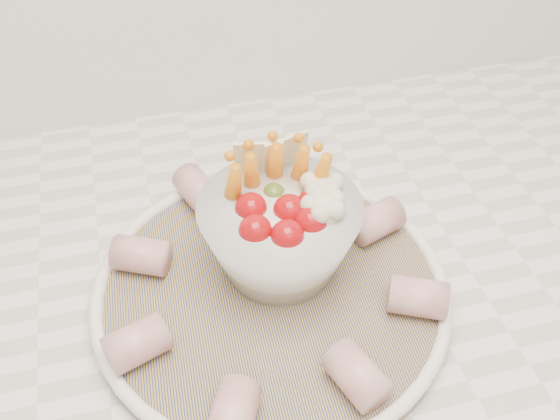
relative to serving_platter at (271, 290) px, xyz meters
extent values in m
cube|color=white|center=(0.13, 0.01, -0.03)|extent=(2.04, 0.62, 0.04)
cylinder|color=navy|center=(0.00, 0.00, 0.00)|extent=(0.33, 0.33, 0.01)
torus|color=white|center=(0.00, 0.00, 0.00)|extent=(0.32, 0.32, 0.01)
sphere|color=#A40A0F|center=(-0.01, 0.00, 0.08)|extent=(0.03, 0.03, 0.03)
sphere|color=#A40A0F|center=(0.01, -0.01, 0.08)|extent=(0.03, 0.03, 0.03)
sphere|color=#A40A0F|center=(0.03, 0.00, 0.08)|extent=(0.03, 0.03, 0.03)
sphere|color=#A40A0F|center=(-0.01, 0.03, 0.08)|extent=(0.03, 0.03, 0.03)
sphere|color=#A40A0F|center=(0.02, 0.02, 0.08)|extent=(0.03, 0.03, 0.03)
sphere|color=#A40A0F|center=(0.04, 0.02, 0.08)|extent=(0.03, 0.03, 0.03)
sphere|color=#4A6722|center=(0.01, 0.04, 0.07)|extent=(0.02, 0.02, 0.02)
cone|color=orange|center=(0.00, 0.06, 0.09)|extent=(0.03, 0.04, 0.07)
cone|color=orange|center=(0.02, 0.06, 0.09)|extent=(0.02, 0.03, 0.07)
cone|color=orange|center=(0.04, 0.06, 0.09)|extent=(0.02, 0.04, 0.07)
cone|color=orange|center=(-0.02, 0.05, 0.09)|extent=(0.03, 0.04, 0.07)
cone|color=orange|center=(0.05, 0.04, 0.09)|extent=(0.03, 0.04, 0.07)
sphere|color=beige|center=(0.05, 0.03, 0.08)|extent=(0.03, 0.03, 0.03)
sphere|color=beige|center=(0.05, 0.01, 0.08)|extent=(0.03, 0.03, 0.03)
cube|color=beige|center=(0.01, 0.07, 0.09)|extent=(0.05, 0.02, 0.05)
cube|color=beige|center=(0.03, 0.08, 0.09)|extent=(0.05, 0.02, 0.05)
cylinder|color=#B5525E|center=(0.11, 0.04, 0.02)|extent=(0.06, 0.05, 0.03)
cylinder|color=#B5525E|center=(0.06, 0.11, 0.02)|extent=(0.05, 0.06, 0.03)
cylinder|color=#B5525E|center=(-0.04, 0.13, 0.02)|extent=(0.05, 0.06, 0.03)
cylinder|color=#B5525E|center=(-0.11, 0.05, 0.02)|extent=(0.06, 0.05, 0.03)
cylinder|color=#B5525E|center=(-0.12, -0.04, 0.02)|extent=(0.06, 0.05, 0.03)
cylinder|color=#B5525E|center=(-0.06, -0.12, 0.02)|extent=(0.05, 0.06, 0.03)
cylinder|color=#B5525E|center=(0.04, -0.11, 0.02)|extent=(0.05, 0.06, 0.03)
cylinder|color=#B5525E|center=(0.11, -0.06, 0.02)|extent=(0.06, 0.05, 0.03)
camera|label=1|loc=(-0.08, -0.35, 0.44)|focal=40.00mm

